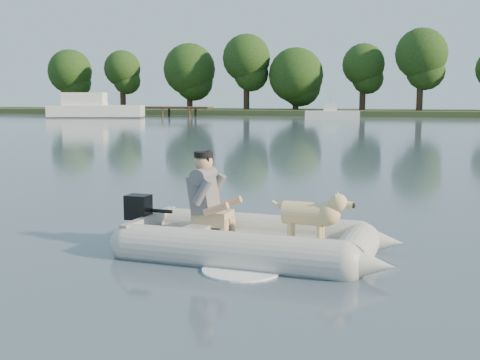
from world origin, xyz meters
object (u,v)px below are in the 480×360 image
(dinghy, at_px, (255,209))
(cabin_cruiser, at_px, (96,105))
(dock, at_px, (131,111))
(man, at_px, (205,191))
(dog, at_px, (306,218))
(motorboat, at_px, (332,109))

(dinghy, bearing_deg, cabin_cruiser, 124.91)
(cabin_cruiser, bearing_deg, dinghy, -75.00)
(dock, relative_size, dinghy, 3.80)
(dock, height_order, dinghy, dinghy)
(man, bearing_deg, cabin_cruiser, 124.29)
(dock, bearing_deg, dinghy, -62.25)
(dog, relative_size, motorboat, 0.19)
(dock, height_order, man, man)
(dinghy, xyz_separation_m, dog, (0.69, 0.01, -0.08))
(dog, height_order, cabin_cruiser, cabin_cruiser)
(dock, distance_m, man, 57.68)
(man, xyz_separation_m, motorboat, (-4.37, 47.93, 0.16))
(dock, xyz_separation_m, man, (26.32, -51.33, 0.30))
(dock, bearing_deg, cabin_cruiser, -97.90)
(motorboat, bearing_deg, dinghy, -90.21)
(motorboat, bearing_deg, man, -91.07)
(cabin_cruiser, bearing_deg, man, -75.63)
(dinghy, height_order, man, man)
(dog, xyz_separation_m, motorboat, (-5.79, 48.01, 0.43))
(dog, bearing_deg, man, 180.00)
(man, distance_m, dog, 1.46)
(dog, bearing_deg, cabin_cruiser, 125.55)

